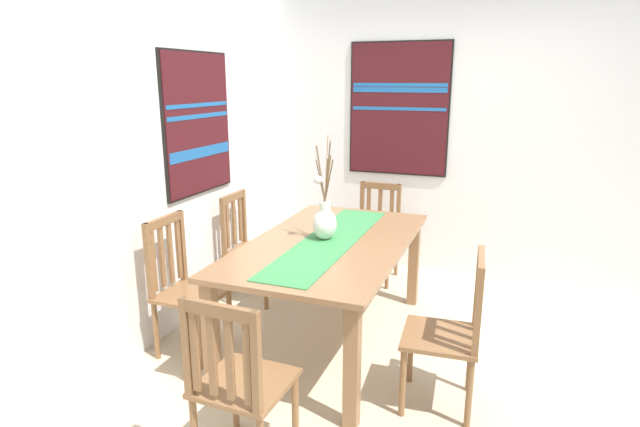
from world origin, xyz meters
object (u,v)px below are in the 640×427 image
chair_2 (376,231)px  painting_on_back_wall (197,124)px  painting_on_side_wall (399,109)px  chair_3 (184,285)px  centerpiece_vase (325,221)px  chair_0 (238,381)px  chair_4 (249,246)px  chair_1 (451,331)px  dining_table (330,254)px

chair_2 → painting_on_back_wall: bearing=135.2°
painting_on_side_wall → chair_3: bearing=156.4°
chair_2 → painting_on_back_wall: (-1.15, 1.14, 1.06)m
centerpiece_vase → painting_on_back_wall: (0.16, 1.11, 0.62)m
chair_0 → chair_2: 2.68m
chair_0 → painting_on_back_wall: (1.53, 1.18, 1.05)m
chair_4 → painting_on_side_wall: bearing=-38.3°
chair_1 → painting_on_back_wall: (0.66, 2.06, 1.05)m
dining_table → painting_on_side_wall: 1.96m
chair_1 → painting_on_side_wall: (2.21, 0.83, 1.10)m
dining_table → painting_on_side_wall: size_ratio=1.50×
dining_table → chair_0: 1.36m
centerpiece_vase → dining_table: bearing=-115.0°
chair_4 → painting_on_back_wall: painting_on_back_wall is taller
chair_0 → chair_2: chair_0 is taller
dining_table → chair_2: 1.35m
chair_4 → dining_table: bearing=-118.1°
painting_on_back_wall → painting_on_side_wall: bearing=-38.3°
chair_0 → chair_4: (1.84, 0.94, -0.01)m
dining_table → chair_1: bearing=-117.7°
dining_table → chair_1: (-0.47, -0.90, -0.19)m
centerpiece_vase → chair_0: centerpiece_vase is taller
chair_4 → painting_on_side_wall: 1.94m
chair_3 → chair_4: size_ratio=1.04×
chair_4 → chair_1: bearing=-117.9°
chair_2 → chair_4: bearing=133.2°
centerpiece_vase → chair_4: (0.47, 0.87, -0.43)m
centerpiece_vase → chair_3: (-0.50, 0.85, -0.41)m
dining_table → chair_0: (-1.35, -0.03, -0.19)m
centerpiece_vase → chair_2: centerpiece_vase is taller
dining_table → chair_0: size_ratio=2.03×
centerpiece_vase → chair_0: bearing=-176.9°
chair_2 → chair_4: size_ratio=0.98×
painting_on_side_wall → chair_1: bearing=-159.4°
chair_3 → chair_2: bearing=-26.0°
centerpiece_vase → chair_3: centerpiece_vase is taller
centerpiece_vase → painting_on_back_wall: size_ratio=0.66×
chair_3 → painting_on_back_wall: (0.66, 0.26, 1.04)m
centerpiece_vase → chair_1: size_ratio=0.76×
painting_on_back_wall → chair_3: bearing=-158.5°
chair_3 → chair_0: bearing=-133.5°
dining_table → chair_1: chair_1 is taller
chair_0 → chair_4: chair_0 is taller
centerpiece_vase → chair_0: 1.44m
chair_0 → dining_table: bearing=1.1°
chair_2 → chair_4: chair_4 is taller
chair_0 → painting_on_back_wall: size_ratio=0.86×
centerpiece_vase → painting_on_side_wall: (1.72, -0.12, 0.68)m
chair_4 → painting_on_side_wall: painting_on_side_wall is taller
chair_0 → chair_2: bearing=0.9°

